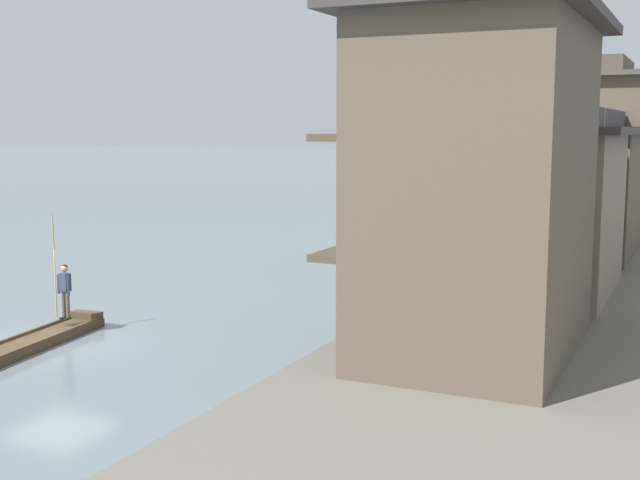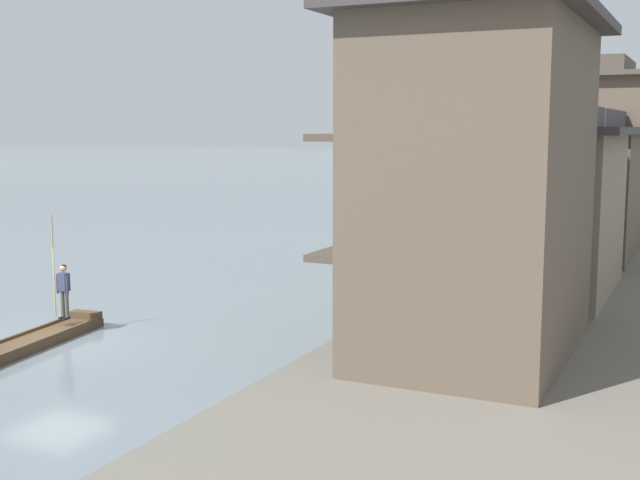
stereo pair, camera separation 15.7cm
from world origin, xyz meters
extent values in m
plane|color=slate|center=(0.00, 0.00, 0.00)|extent=(400.00, 400.00, 0.00)
cube|color=brown|center=(-0.43, -0.45, 0.12)|extent=(1.71, 5.44, 0.23)
cube|color=brown|center=(-0.74, 2.06, 0.34)|extent=(0.98, 0.47, 0.21)
cube|color=brown|center=(0.06, -0.39, 0.27)|extent=(0.68, 4.83, 0.08)
cube|color=brown|center=(-0.91, -0.51, 0.27)|extent=(0.68, 4.83, 0.08)
cube|color=black|center=(-0.53, 1.01, 0.47)|extent=(0.13, 0.23, 0.05)
cylinder|color=#4C473D|center=(-0.53, 1.05, 0.89)|extent=(0.11, 0.11, 0.78)
cube|color=black|center=(-0.71, 1.04, 0.47)|extent=(0.13, 0.23, 0.05)
cylinder|color=#4C473D|center=(-0.70, 1.08, 0.89)|extent=(0.11, 0.11, 0.78)
cube|color=#2D334C|center=(-0.61, 1.06, 1.54)|extent=(0.34, 0.24, 0.52)
cylinder|color=#2D334C|center=(-0.41, 0.98, 1.47)|extent=(0.08, 0.08, 0.56)
cylinder|color=#2D334C|center=(-0.83, 1.03, 1.47)|extent=(0.08, 0.08, 0.56)
sphere|color=#A37A5B|center=(-0.61, 1.06, 1.94)|extent=(0.20, 0.20, 0.20)
sphere|color=black|center=(-0.61, 1.07, 1.96)|extent=(0.18, 0.18, 0.18)
cylinder|color=tan|center=(-0.93, 1.01, 1.99)|extent=(0.04, 0.04, 3.00)
cube|color=brown|center=(5.99, 33.89, 0.10)|extent=(2.08, 5.23, 0.20)
cube|color=brown|center=(6.50, 36.25, 0.28)|extent=(0.97, 0.55, 0.18)
cube|color=brown|center=(5.48, 31.53, 0.28)|extent=(0.97, 0.55, 0.18)
cube|color=brown|center=(5.53, 33.99, 0.24)|extent=(1.06, 4.54, 0.08)
cube|color=brown|center=(6.45, 33.79, 0.24)|extent=(1.06, 4.54, 0.08)
ellipsoid|color=brown|center=(5.99, 33.89, 0.45)|extent=(1.17, 1.45, 0.50)
cube|color=brown|center=(0.84, 58.54, 0.14)|extent=(5.72, 2.18, 0.28)
cube|color=brown|center=(-1.76, 57.97, 0.41)|extent=(0.54, 0.94, 0.26)
cube|color=brown|center=(3.45, 59.12, 0.41)|extent=(0.54, 0.94, 0.26)
cube|color=brown|center=(0.94, 58.10, 0.32)|extent=(5.03, 1.19, 0.08)
cube|color=brown|center=(0.74, 58.98, 0.32)|extent=(5.03, 1.19, 0.08)
cube|color=brown|center=(5.97, 19.90, 0.11)|extent=(1.23, 3.73, 0.22)
cube|color=brown|center=(5.81, 21.58, 0.32)|extent=(0.83, 0.43, 0.20)
cube|color=brown|center=(6.13, 18.23, 0.32)|extent=(0.83, 0.43, 0.20)
cube|color=brown|center=(5.57, 19.86, 0.26)|extent=(0.38, 3.15, 0.08)
cube|color=brown|center=(6.37, 19.94, 0.26)|extent=(0.38, 3.15, 0.08)
ellipsoid|color=olive|center=(5.97, 19.90, 0.44)|extent=(0.90, 1.19, 0.44)
cube|color=#232326|center=(-2.64, 45.14, 0.13)|extent=(1.40, 3.52, 0.27)
cube|color=#232326|center=(-2.81, 46.70, 0.38)|extent=(0.96, 0.46, 0.24)
cube|color=#232326|center=(-2.47, 43.59, 0.38)|extent=(0.96, 0.46, 0.24)
cube|color=#232326|center=(-3.11, 45.09, 0.31)|extent=(0.40, 2.92, 0.08)
cube|color=#232326|center=(-2.17, 45.20, 0.31)|extent=(0.40, 2.92, 0.08)
cube|color=#423328|center=(2.81, 43.24, 0.13)|extent=(1.62, 4.06, 0.25)
cube|color=#423328|center=(2.55, 41.43, 0.37)|extent=(1.00, 0.49, 0.23)
cube|color=#423328|center=(3.07, 45.04, 0.37)|extent=(1.00, 0.49, 0.23)
cube|color=#423328|center=(3.30, 43.17, 0.29)|extent=(0.57, 3.42, 0.08)
cube|color=#423328|center=(2.32, 43.31, 0.29)|extent=(0.57, 3.42, 0.08)
ellipsoid|color=#4C6B42|center=(2.81, 43.24, 0.52)|extent=(1.14, 1.47, 0.53)
cube|color=#232326|center=(5.81, 25.97, 0.10)|extent=(2.31, 5.67, 0.19)
cube|color=#232326|center=(5.24, 28.53, 0.28)|extent=(1.07, 0.57, 0.17)
cube|color=#232326|center=(6.38, 23.40, 0.28)|extent=(1.07, 0.57, 0.17)
cube|color=#232326|center=(5.30, 25.85, 0.23)|extent=(1.18, 4.96, 0.08)
cube|color=#232326|center=(6.32, 26.08, 0.23)|extent=(1.18, 4.96, 0.08)
ellipsoid|color=brown|center=(5.81, 25.97, 0.47)|extent=(1.30, 1.61, 0.56)
cube|color=brown|center=(6.38, 15.82, 0.13)|extent=(1.79, 3.73, 0.25)
cube|color=brown|center=(6.03, 17.42, 0.37)|extent=(1.00, 0.55, 0.23)
cube|color=brown|center=(6.73, 14.21, 0.37)|extent=(1.00, 0.55, 0.23)
cube|color=brown|center=(5.90, 15.71, 0.29)|extent=(0.73, 3.04, 0.08)
cube|color=brown|center=(6.85, 15.92, 0.29)|extent=(0.73, 3.04, 0.08)
cube|color=brown|center=(11.19, 2.34, 4.46)|extent=(4.41, 7.01, 7.80)
cube|color=#4D4135|center=(8.64, 2.34, 3.16)|extent=(0.70, 7.01, 0.16)
cube|color=#4D4135|center=(8.64, 2.34, 5.76)|extent=(0.70, 7.01, 0.16)
cube|color=#3D3838|center=(11.19, 2.34, 8.48)|extent=(5.31, 7.91, 0.24)
cube|color=gray|center=(11.21, 10.81, 3.16)|extent=(4.44, 7.35, 5.20)
cube|color=#6E6151|center=(8.64, 10.81, 3.16)|extent=(0.70, 7.35, 0.16)
cube|color=#3D3838|center=(11.21, 10.81, 5.88)|extent=(5.34, 8.25, 0.24)
cube|color=#3D3838|center=(11.21, 10.81, 6.35)|extent=(2.66, 8.25, 0.70)
cube|color=brown|center=(11.19, 19.44, 3.16)|extent=(4.41, 7.05, 5.20)
cube|color=#4D4135|center=(8.64, 19.44, 3.16)|extent=(0.70, 7.05, 0.16)
cube|color=#3D3838|center=(11.19, 19.44, 5.88)|extent=(5.31, 7.95, 0.24)
cube|color=#3D3838|center=(11.19, 19.44, 6.35)|extent=(2.64, 7.95, 0.70)
cube|color=brown|center=(11.07, 26.11, 4.46)|extent=(4.18, 5.10, 7.80)
cube|color=#4D4135|center=(8.64, 26.11, 3.16)|extent=(0.70, 5.10, 0.16)
cube|color=#4D4135|center=(8.64, 26.11, 5.76)|extent=(0.70, 5.10, 0.16)
cube|color=#4C4238|center=(11.07, 26.11, 8.48)|extent=(5.08, 6.00, 0.24)
cube|color=#4C4238|center=(11.07, 26.11, 8.95)|extent=(2.51, 6.00, 0.70)
cylinder|color=#473828|center=(7.93, 6.58, 0.97)|extent=(0.20, 0.20, 0.83)
cylinder|color=#473828|center=(7.93, 17.19, 0.96)|extent=(0.20, 0.20, 0.80)
cylinder|color=#473828|center=(7.93, 25.17, 0.97)|extent=(0.20, 0.20, 0.83)
camera|label=1|loc=(16.02, -16.91, 5.96)|focal=46.06mm
camera|label=2|loc=(16.17, -16.84, 5.96)|focal=46.06mm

